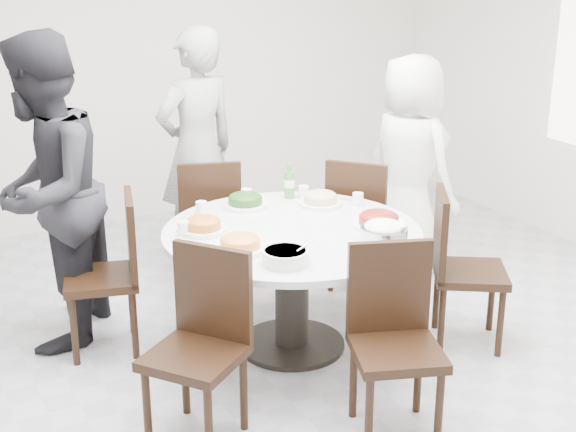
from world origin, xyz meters
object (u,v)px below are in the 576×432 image
chair_sw (194,352)px  diner_right (409,166)px  diner_left (46,194)px  rice_bowl (384,237)px  dining_table (292,289)px  diner_middle (197,151)px  beverage_bottle (289,181)px  chair_ne (363,222)px  chair_se (470,270)px  chair_nw (101,275)px  chair_n (209,222)px  chair_s (397,347)px  soup_bowl (285,257)px

chair_sw → diner_right: bearing=84.0°
diner_left → rice_bowl: size_ratio=7.22×
dining_table → diner_middle: bearing=90.2°
diner_left → beverage_bottle: 1.51m
diner_right → beverage_bottle: size_ratio=6.94×
chair_ne → chair_se: 1.02m
chair_nw → chair_n: bearing=136.8°
diner_right → chair_s: bearing=131.4°
diner_left → chair_se: bearing=92.9°
chair_ne → chair_n: bearing=21.0°
chair_sw → diner_right: (2.19, 1.31, 0.32)m
chair_nw → rice_bowl: (1.32, -0.97, 0.33)m
diner_left → chair_ne: bearing=116.6°
dining_table → beverage_bottle: (0.27, 0.55, 0.49)m
chair_se → diner_left: 2.54m
dining_table → chair_ne: chair_ne is taller
chair_n → diner_right: size_ratio=0.60×
chair_sw → chair_se: bearing=58.7°
chair_nw → beverage_bottle: bearing=106.4°
chair_nw → beverage_bottle: (1.27, 0.04, 0.39)m
chair_ne → rice_bowl: chair_ne is taller
chair_n → chair_se: (1.05, -1.52, 0.00)m
chair_sw → soup_bowl: (0.59, 0.19, 0.31)m
diner_right → diner_left: size_ratio=0.85×
chair_n → diner_left: bearing=33.0°
diner_right → chair_ne: bearing=92.1°
dining_table → chair_n: bearing=94.2°
chair_nw → diner_left: bearing=-125.2°
chair_ne → beverage_bottle: bearing=52.2°
chair_ne → chair_sw: (-1.72, -1.20, 0.00)m
chair_sw → diner_right: size_ratio=0.60×
diner_middle → diner_left: size_ratio=0.95×
chair_s → diner_right: 2.19m
rice_bowl → beverage_bottle: bearing=92.6°
chair_nw → chair_ne: bearing=106.8°
chair_sw → chair_s: size_ratio=1.00×
chair_se → beverage_bottle: 1.27m
diner_right → beverage_bottle: (-1.06, -0.14, 0.07)m
chair_sw → beverage_bottle: size_ratio=4.13×
chair_nw → diner_right: 2.36m
chair_s → diner_right: bearing=72.7°
chair_sw → rice_bowl: size_ratio=3.67×
dining_table → chair_nw: size_ratio=1.58×
diner_left → chair_nw: bearing=71.9°
chair_nw → rice_bowl: 1.67m
dining_table → chair_sw: bearing=-144.1°
chair_ne → diner_middle: size_ratio=0.53×
diner_left → diner_middle: bearing=151.1°
rice_bowl → chair_s: bearing=-117.4°
chair_n → soup_bowl: (-0.19, -1.52, 0.31)m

